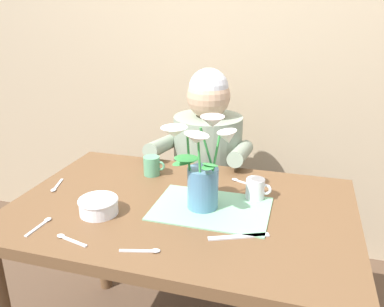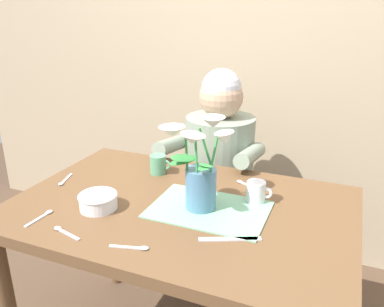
{
  "view_description": "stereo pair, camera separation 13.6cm",
  "coord_description": "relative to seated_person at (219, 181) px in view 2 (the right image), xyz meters",
  "views": [
    {
      "loc": [
        0.38,
        -1.18,
        1.4
      ],
      "look_at": [
        0.02,
        0.05,
        0.92
      ],
      "focal_mm": 36.62,
      "sensor_mm": 36.0,
      "label": 1
    },
    {
      "loc": [
        0.51,
        -1.13,
        1.4
      ],
      "look_at": [
        0.02,
        0.05,
        0.92
      ],
      "focal_mm": 36.62,
      "sensor_mm": 36.0,
      "label": 2
    }
  ],
  "objects": [
    {
      "name": "wood_panel_backdrop",
      "position": [
        0.06,
        0.43,
        0.69
      ],
      "size": [
        4.0,
        0.1,
        2.5
      ],
      "primitive_type": "cube",
      "color": "tan",
      "rests_on": "ground_plane"
    },
    {
      "name": "seated_person",
      "position": [
        0.0,
        0.0,
        0.0
      ],
      "size": [
        0.45,
        0.47,
        1.14
      ],
      "rotation": [
        0.0,
        0.0,
        -0.04
      ],
      "color": "#4C4C56",
      "rests_on": "ground_plane"
    },
    {
      "name": "dinner_knife",
      "position": [
        0.29,
        -0.77,
        0.18
      ],
      "size": [
        0.18,
        0.09,
        0.0
      ],
      "primitive_type": "cube",
      "rotation": [
        0.0,
        0.0,
        0.42
      ],
      "color": "silver",
      "rests_on": "dining_table"
    },
    {
      "name": "flower_vase",
      "position": [
        0.13,
        -0.62,
        0.33
      ],
      "size": [
        0.28,
        0.24,
        0.31
      ],
      "color": "teal",
      "rests_on": "dining_table"
    },
    {
      "name": "striped_placemat",
      "position": [
        0.17,
        -0.62,
        0.18
      ],
      "size": [
        0.4,
        0.28,
        0.0
      ],
      "primitive_type": "cube",
      "color": "#7AB289",
      "rests_on": "dining_table"
    },
    {
      "name": "spoon_2",
      "position": [
        -0.33,
        -0.87,
        0.18
      ],
      "size": [
        0.02,
        0.12,
        0.01
      ],
      "color": "silver",
      "rests_on": "dining_table"
    },
    {
      "name": "ceramic_mug",
      "position": [
        0.31,
        -0.5,
        0.22
      ],
      "size": [
        0.09,
        0.07,
        0.08
      ],
      "color": "silver",
      "rests_on": "dining_table"
    },
    {
      "name": "ceramic_bowl",
      "position": [
        -0.19,
        -0.75,
        0.21
      ],
      "size": [
        0.14,
        0.14,
        0.06
      ],
      "color": "white",
      "rests_on": "dining_table"
    },
    {
      "name": "coffee_cup",
      "position": [
        -0.14,
        -0.39,
        0.22
      ],
      "size": [
        0.09,
        0.07,
        0.08
      ],
      "color": "#569970",
      "rests_on": "dining_table"
    },
    {
      "name": "spoon_0",
      "position": [
        0.23,
        -0.36,
        0.18
      ],
      "size": [
        0.12,
        0.06,
        0.01
      ],
      "color": "silver",
      "rests_on": "dining_table"
    },
    {
      "name": "spoon_1",
      "position": [
        -0.2,
        -0.92,
        0.18
      ],
      "size": [
        0.12,
        0.04,
        0.01
      ],
      "color": "silver",
      "rests_on": "dining_table"
    },
    {
      "name": "spoon_4",
      "position": [
        0.05,
        -0.92,
        0.18
      ],
      "size": [
        0.12,
        0.04,
        0.01
      ],
      "color": "silver",
      "rests_on": "dining_table"
    },
    {
      "name": "dining_table",
      "position": [
        0.06,
        -0.62,
        0.08
      ],
      "size": [
        1.2,
        0.8,
        0.74
      ],
      "color": "brown",
      "rests_on": "ground_plane"
    },
    {
      "name": "spoon_3",
      "position": [
        -0.45,
        -0.62,
        0.18
      ],
      "size": [
        0.05,
        0.12,
        0.01
      ],
      "color": "silver",
      "rests_on": "dining_table"
    }
  ]
}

